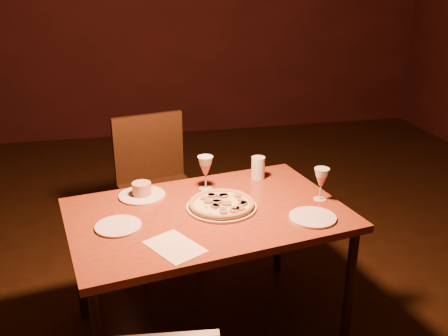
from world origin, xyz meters
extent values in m
plane|color=black|center=(0.00, 0.00, 0.00)|extent=(7.00, 7.00, 0.00)
cube|color=brown|center=(-0.16, 0.02, 0.68)|extent=(1.42, 1.04, 0.04)
cylinder|color=black|center=(-0.81, 0.28, 0.33)|extent=(0.05, 0.05, 0.66)
cylinder|color=black|center=(0.48, -0.24, 0.33)|extent=(0.05, 0.05, 0.66)
cylinder|color=black|center=(0.36, 0.48, 0.33)|extent=(0.05, 0.05, 0.66)
cube|color=black|center=(-0.32, 0.74, 0.48)|extent=(0.54, 0.54, 0.04)
cube|color=black|center=(-0.37, 0.94, 0.72)|extent=(0.45, 0.13, 0.43)
cylinder|color=black|center=(-0.46, 0.52, 0.23)|extent=(0.04, 0.04, 0.46)
cylinder|color=black|center=(-0.54, 0.88, 0.23)|extent=(0.04, 0.04, 0.46)
cylinder|color=black|center=(-0.11, 0.60, 0.23)|extent=(0.04, 0.04, 0.46)
cylinder|color=black|center=(-0.19, 0.96, 0.23)|extent=(0.04, 0.04, 0.46)
cylinder|color=silver|center=(-0.09, 0.04, 0.70)|extent=(0.34, 0.34, 0.01)
cylinder|color=beige|center=(-0.09, 0.04, 0.71)|extent=(0.31, 0.31, 0.01)
torus|color=tan|center=(-0.09, 0.04, 0.72)|extent=(0.32, 0.32, 0.02)
cylinder|color=silver|center=(-0.46, 0.26, 0.70)|extent=(0.24, 0.24, 0.01)
cylinder|color=tan|center=(-0.46, 0.26, 0.74)|extent=(0.10, 0.10, 0.06)
cylinder|color=silver|center=(0.18, 0.36, 0.76)|extent=(0.07, 0.07, 0.12)
cylinder|color=silver|center=(-0.58, -0.05, 0.70)|extent=(0.21, 0.21, 0.01)
cylinder|color=silver|center=(0.30, -0.16, 0.70)|extent=(0.22, 0.22, 0.01)
cube|color=silver|center=(-0.36, -0.28, 0.70)|extent=(0.27, 0.30, 0.00)
camera|label=1|loc=(-0.54, -2.09, 1.76)|focal=40.00mm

